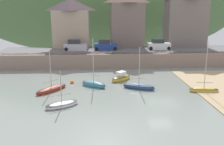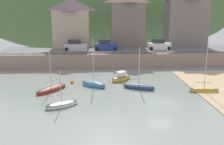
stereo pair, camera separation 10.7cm
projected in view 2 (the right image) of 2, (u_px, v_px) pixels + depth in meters
name	position (u px, v px, depth m)	size (l,w,h in m)	color
quay_seawall	(136.00, 59.00, 43.83)	(48.00, 9.40, 2.40)	gray
hillside_backdrop	(106.00, 10.00, 78.11)	(80.00, 44.00, 26.77)	#48683A
waterfront_building_left	(71.00, 23.00, 49.17)	(7.08, 5.53, 9.21)	tan
waterfront_building_centre	(127.00, 19.00, 49.67)	(6.63, 4.97, 10.54)	#726159
waterfront_building_right	(186.00, 18.00, 50.35)	(8.01, 5.41, 10.79)	slate
sailboat_far_left	(121.00, 78.00, 35.40)	(3.47, 3.33, 1.48)	gold
fishing_boat_green	(94.00, 84.00, 32.59)	(3.55, 2.93, 6.34)	teal
sailboat_white_hull	(204.00, 90.00, 30.42)	(3.60, 1.54, 6.20)	gold
sailboat_nearest_shore	(139.00, 87.00, 31.66)	(4.14, 2.66, 5.46)	navy
rowboat_small_beached	(62.00, 105.00, 25.95)	(3.71, 2.83, 3.92)	white
motorboat_with_cabin	(52.00, 89.00, 30.85)	(3.77, 4.17, 5.12)	#A12B17
parked_car_near_slipway	(76.00, 46.00, 45.83)	(4.21, 1.98, 1.95)	#BDB3C4
parked_car_by_wall	(106.00, 46.00, 46.16)	(4.10, 1.82, 1.95)	navy
parked_car_end_of_row	(159.00, 45.00, 46.76)	(4.13, 1.82, 1.95)	white
mooring_buoy	(72.00, 82.00, 34.06)	(0.51, 0.51, 0.51)	orange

